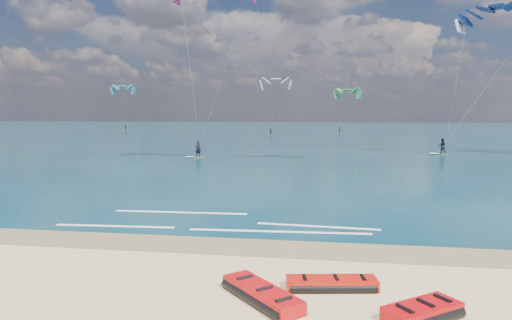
{
  "coord_description": "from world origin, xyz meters",
  "views": [
    {
      "loc": [
        6.27,
        -13.53,
        5.08
      ],
      "look_at": [
        2.98,
        8.0,
        2.76
      ],
      "focal_mm": 32.0,
      "sensor_mm": 36.0,
      "label": 1
    }
  ],
  "objects_px": {
    "packed_kite_left": "(332,289)",
    "packed_kite_right": "(422,319)",
    "packed_kite_mid": "(262,301)",
    "kitesurfer_main": "(205,67)",
    "kitesurfer_far": "(470,76)"
  },
  "relations": [
    {
      "from": "packed_kite_mid",
      "to": "kitesurfer_main",
      "type": "bearing_deg",
      "value": 154.83
    },
    {
      "from": "packed_kite_mid",
      "to": "kitesurfer_main",
      "type": "relative_size",
      "value": 0.16
    },
    {
      "from": "packed_kite_right",
      "to": "kitesurfer_far",
      "type": "bearing_deg",
      "value": 36.13
    },
    {
      "from": "packed_kite_left",
      "to": "packed_kite_mid",
      "type": "distance_m",
      "value": 2.18
    },
    {
      "from": "packed_kite_mid",
      "to": "kitesurfer_far",
      "type": "relative_size",
      "value": 0.17
    },
    {
      "from": "kitesurfer_main",
      "to": "packed_kite_left",
      "type": "bearing_deg",
      "value": -68.1
    },
    {
      "from": "packed_kite_mid",
      "to": "packed_kite_right",
      "type": "distance_m",
      "value": 4.09
    },
    {
      "from": "kitesurfer_main",
      "to": "packed_kite_right",
      "type": "bearing_deg",
      "value": -65.79
    },
    {
      "from": "packed_kite_left",
      "to": "kitesurfer_far",
      "type": "bearing_deg",
      "value": 60.28
    },
    {
      "from": "packed_kite_left",
      "to": "packed_kite_right",
      "type": "bearing_deg",
      "value": -45.62
    },
    {
      "from": "kitesurfer_main",
      "to": "packed_kite_mid",
      "type": "bearing_deg",
      "value": -71.68
    },
    {
      "from": "packed_kite_mid",
      "to": "kitesurfer_far",
      "type": "bearing_deg",
      "value": 115.27
    },
    {
      "from": "packed_kite_mid",
      "to": "packed_kite_left",
      "type": "bearing_deg",
      "value": 78.12
    },
    {
      "from": "packed_kite_left",
      "to": "packed_kite_right",
      "type": "relative_size",
      "value": 1.25
    },
    {
      "from": "packed_kite_left",
      "to": "packed_kite_mid",
      "type": "relative_size",
      "value": 0.92
    }
  ]
}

